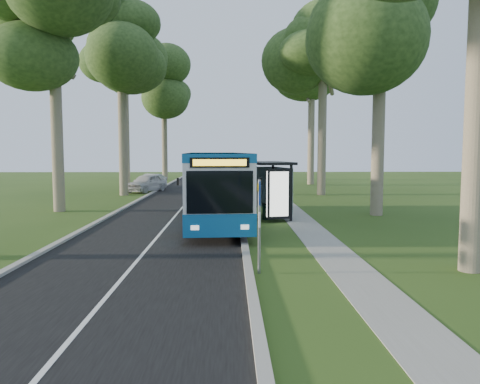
# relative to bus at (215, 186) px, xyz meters

# --- Properties ---
(ground) EXTENTS (120.00, 120.00, 0.00)m
(ground) POSITION_rel_bus_xyz_m (1.27, -3.87, -1.77)
(ground) COLOR #2C4816
(ground) RESTS_ON ground
(road) EXTENTS (7.00, 100.00, 0.02)m
(road) POSITION_rel_bus_xyz_m (-2.23, 6.13, -1.76)
(road) COLOR black
(road) RESTS_ON ground
(kerb_east) EXTENTS (0.25, 100.00, 0.12)m
(kerb_east) POSITION_rel_bus_xyz_m (1.27, 6.13, -1.71)
(kerb_east) COLOR #9E9B93
(kerb_east) RESTS_ON ground
(kerb_west) EXTENTS (0.25, 100.00, 0.12)m
(kerb_west) POSITION_rel_bus_xyz_m (-5.73, 6.13, -1.71)
(kerb_west) COLOR #9E9B93
(kerb_west) RESTS_ON ground
(centre_line) EXTENTS (0.12, 100.00, 0.00)m
(centre_line) POSITION_rel_bus_xyz_m (-2.23, 6.13, -1.75)
(centre_line) COLOR white
(centre_line) RESTS_ON road
(footpath) EXTENTS (1.50, 100.00, 0.02)m
(footpath) POSITION_rel_bus_xyz_m (4.27, 6.13, -1.76)
(footpath) COLOR gray
(footpath) RESTS_ON ground
(bus) EXTENTS (3.44, 13.01, 3.42)m
(bus) POSITION_rel_bus_xyz_m (0.00, 0.00, 0.00)
(bus) COLOR silver
(bus) RESTS_ON ground
(bus_stop_sign) EXTENTS (0.09, 0.38, 2.70)m
(bus_stop_sign) POSITION_rel_bus_xyz_m (1.57, -10.02, -0.10)
(bus_stop_sign) COLOR gray
(bus_stop_sign) RESTS_ON ground
(bus_shelter) EXTENTS (2.59, 3.77, 2.96)m
(bus_shelter) POSITION_rel_bus_xyz_m (2.92, 0.66, 0.33)
(bus_shelter) COLOR black
(bus_shelter) RESTS_ON ground
(litter_bin) EXTENTS (0.48, 0.48, 0.83)m
(litter_bin) POSITION_rel_bus_xyz_m (2.62, 0.61, -1.35)
(litter_bin) COLOR black
(litter_bin) RESTS_ON ground
(car_white) EXTENTS (3.43, 4.91, 1.55)m
(car_white) POSITION_rel_bus_xyz_m (-6.47, 17.11, -0.99)
(car_white) COLOR silver
(car_white) RESTS_ON ground
(car_silver) EXTENTS (2.70, 4.25, 1.32)m
(car_silver) POSITION_rel_bus_xyz_m (-6.86, 21.52, -1.11)
(car_silver) COLOR #AFB2B7
(car_silver) RESTS_ON ground
(tree_west_b) EXTENTS (5.20, 5.20, 14.40)m
(tree_west_b) POSITION_rel_bus_xyz_m (-9.23, 4.13, 8.90)
(tree_west_b) COLOR #7A6B56
(tree_west_b) RESTS_ON ground
(tree_west_c) EXTENTS (5.20, 5.20, 15.33)m
(tree_west_c) POSITION_rel_bus_xyz_m (-7.73, 14.13, 9.58)
(tree_west_c) COLOR #7A6B56
(tree_west_c) RESTS_ON ground
(tree_west_d) EXTENTS (5.20, 5.20, 18.98)m
(tree_west_d) POSITION_rel_bus_xyz_m (-9.73, 24.13, 12.25)
(tree_west_d) COLOR #7A6B56
(tree_west_d) RESTS_ON ground
(tree_west_e) EXTENTS (5.20, 5.20, 15.00)m
(tree_west_e) POSITION_rel_bus_xyz_m (-7.23, 34.13, 9.34)
(tree_west_e) COLOR #7A6B56
(tree_west_e) RESTS_ON ground
(tree_east_b) EXTENTS (5.20, 5.20, 15.02)m
(tree_east_b) POSITION_rel_bus_xyz_m (8.77, 2.13, 9.35)
(tree_east_b) COLOR #7A6B56
(tree_east_b) RESTS_ON ground
(tree_east_c) EXTENTS (5.20, 5.20, 15.12)m
(tree_east_c) POSITION_rel_bus_xyz_m (8.07, 14.13, 9.43)
(tree_east_c) COLOR #7A6B56
(tree_east_c) RESTS_ON ground
(tree_east_d) EXTENTS (5.20, 5.20, 15.96)m
(tree_east_d) POSITION_rel_bus_xyz_m (9.27, 26.13, 10.05)
(tree_east_d) COLOR #7A6B56
(tree_east_d) RESTS_ON ground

